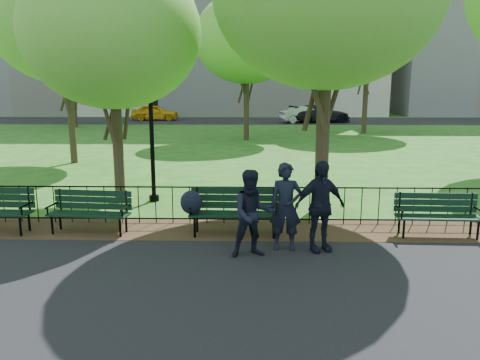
{
  "coord_description": "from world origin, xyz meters",
  "views": [
    {
      "loc": [
        -0.4,
        -8.56,
        3.19
      ],
      "look_at": [
        -0.61,
        1.5,
        1.15
      ],
      "focal_mm": 35.0,
      "sensor_mm": 36.0,
      "label": 1
    }
  ],
  "objects_px": {
    "park_bench_right_a": "(437,210)",
    "lamppost": "(152,132)",
    "person_left": "(286,207)",
    "park_bench_main": "(214,204)",
    "park_bench_left_a": "(91,207)",
    "person_right": "(320,206)",
    "taxi": "(155,112)",
    "sedan_silver": "(305,115)",
    "tree_far_e": "(369,27)",
    "tree_far_c": "(247,39)",
    "tree_far_w": "(69,26)",
    "sedan_dark": "(320,114)",
    "person_mid": "(252,214)",
    "tree_near_w": "(112,33)",
    "tree_mid_w": "(64,21)"
  },
  "relations": [
    {
      "from": "tree_far_c",
      "to": "person_mid",
      "type": "bearing_deg",
      "value": -89.2
    },
    {
      "from": "tree_far_c",
      "to": "person_left",
      "type": "height_order",
      "value": "tree_far_c"
    },
    {
      "from": "tree_far_e",
      "to": "person_mid",
      "type": "distance_m",
      "value": 25.7
    },
    {
      "from": "park_bench_main",
      "to": "person_left",
      "type": "xyz_separation_m",
      "value": [
        1.46,
        -0.86,
        0.18
      ]
    },
    {
      "from": "tree_near_w",
      "to": "tree_far_e",
      "type": "height_order",
      "value": "tree_far_e"
    },
    {
      "from": "lamppost",
      "to": "sedan_dark",
      "type": "relative_size",
      "value": 0.68
    },
    {
      "from": "tree_far_c",
      "to": "sedan_dark",
      "type": "bearing_deg",
      "value": 64.89
    },
    {
      "from": "lamppost",
      "to": "person_right",
      "type": "xyz_separation_m",
      "value": [
        4.05,
        -3.98,
        -1.04
      ]
    },
    {
      "from": "park_bench_main",
      "to": "sedan_silver",
      "type": "distance_m",
      "value": 31.92
    },
    {
      "from": "park_bench_main",
      "to": "person_mid",
      "type": "relative_size",
      "value": 1.28
    },
    {
      "from": "tree_far_w",
      "to": "person_left",
      "type": "relative_size",
      "value": 6.31
    },
    {
      "from": "person_left",
      "to": "tree_far_w",
      "type": "bearing_deg",
      "value": 118.84
    },
    {
      "from": "lamppost",
      "to": "person_left",
      "type": "distance_m",
      "value": 5.3
    },
    {
      "from": "lamppost",
      "to": "person_left",
      "type": "xyz_separation_m",
      "value": [
        3.4,
        -3.93,
        -1.07
      ]
    },
    {
      "from": "tree_near_w",
      "to": "tree_far_c",
      "type": "distance_m",
      "value": 15.61
    },
    {
      "from": "park_bench_right_a",
      "to": "tree_far_c",
      "type": "relative_size",
      "value": 0.21
    },
    {
      "from": "park_bench_right_a",
      "to": "tree_far_w",
      "type": "relative_size",
      "value": 0.16
    },
    {
      "from": "tree_far_c",
      "to": "tree_far_w",
      "type": "relative_size",
      "value": 0.77
    },
    {
      "from": "park_bench_right_a",
      "to": "tree_near_w",
      "type": "bearing_deg",
      "value": 161.09
    },
    {
      "from": "park_bench_left_a",
      "to": "person_right",
      "type": "xyz_separation_m",
      "value": [
        4.85,
        -1.08,
        0.33
      ]
    },
    {
      "from": "person_left",
      "to": "park_bench_main",
      "type": "bearing_deg",
      "value": 150.76
    },
    {
      "from": "park_bench_left_a",
      "to": "sedan_dark",
      "type": "bearing_deg",
      "value": 78.89
    },
    {
      "from": "tree_far_c",
      "to": "tree_far_w",
      "type": "height_order",
      "value": "tree_far_w"
    },
    {
      "from": "person_right",
      "to": "taxi",
      "type": "distance_m",
      "value": 36.48
    },
    {
      "from": "park_bench_right_a",
      "to": "tree_far_e",
      "type": "bearing_deg",
      "value": 82.43
    },
    {
      "from": "person_left",
      "to": "sedan_silver",
      "type": "height_order",
      "value": "person_left"
    },
    {
      "from": "lamppost",
      "to": "tree_near_w",
      "type": "distance_m",
      "value": 2.77
    },
    {
      "from": "person_mid",
      "to": "park_bench_right_a",
      "type": "bearing_deg",
      "value": 6.67
    },
    {
      "from": "park_bench_left_a",
      "to": "person_left",
      "type": "distance_m",
      "value": 4.33
    },
    {
      "from": "park_bench_left_a",
      "to": "person_mid",
      "type": "relative_size",
      "value": 1.09
    },
    {
      "from": "lamppost",
      "to": "tree_mid_w",
      "type": "distance_m",
      "value": 8.92
    },
    {
      "from": "park_bench_right_a",
      "to": "lamppost",
      "type": "height_order",
      "value": "lamppost"
    },
    {
      "from": "park_bench_main",
      "to": "tree_far_w",
      "type": "bearing_deg",
      "value": 117.12
    },
    {
      "from": "park_bench_right_a",
      "to": "tree_far_w",
      "type": "xyz_separation_m",
      "value": [
        -17.73,
        26.7,
        7.0
      ]
    },
    {
      "from": "tree_near_w",
      "to": "sedan_dark",
      "type": "height_order",
      "value": "tree_near_w"
    },
    {
      "from": "person_left",
      "to": "park_bench_right_a",
      "type": "bearing_deg",
      "value": 17.26
    },
    {
      "from": "tree_far_w",
      "to": "sedan_silver",
      "type": "relative_size",
      "value": 2.52
    },
    {
      "from": "tree_near_w",
      "to": "tree_far_e",
      "type": "distance_m",
      "value": 22.7
    },
    {
      "from": "tree_mid_w",
      "to": "sedan_silver",
      "type": "distance_m",
      "value": 25.48
    },
    {
      "from": "tree_near_w",
      "to": "person_right",
      "type": "distance_m",
      "value": 7.31
    },
    {
      "from": "tree_far_c",
      "to": "sedan_dark",
      "type": "relative_size",
      "value": 1.59
    },
    {
      "from": "person_mid",
      "to": "person_right",
      "type": "relative_size",
      "value": 0.93
    },
    {
      "from": "tree_far_e",
      "to": "tree_far_c",
      "type": "bearing_deg",
      "value": -151.7
    },
    {
      "from": "lamppost",
      "to": "tree_far_w",
      "type": "relative_size",
      "value": 0.33
    },
    {
      "from": "tree_far_c",
      "to": "person_right",
      "type": "relative_size",
      "value": 4.71
    },
    {
      "from": "tree_near_w",
      "to": "person_mid",
      "type": "xyz_separation_m",
      "value": [
        3.68,
        -4.26,
        -3.71
      ]
    },
    {
      "from": "sedan_dark",
      "to": "person_right",
      "type": "bearing_deg",
      "value": 160.24
    },
    {
      "from": "sedan_silver",
      "to": "sedan_dark",
      "type": "distance_m",
      "value": 1.44
    },
    {
      "from": "taxi",
      "to": "park_bench_main",
      "type": "bearing_deg",
      "value": -167.69
    },
    {
      "from": "tree_far_c",
      "to": "person_left",
      "type": "relative_size",
      "value": 4.86
    }
  ]
}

